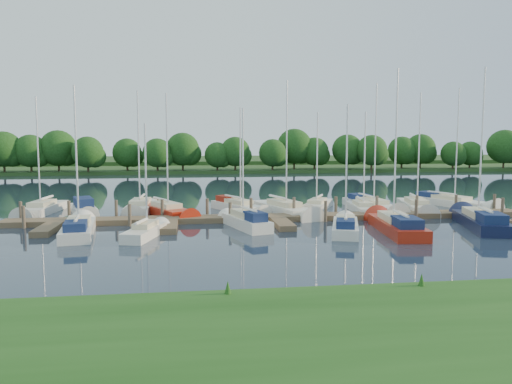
{
  "coord_description": "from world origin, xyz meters",
  "views": [
    {
      "loc": [
        -6.55,
        -29.41,
        6.17
      ],
      "look_at": [
        -1.51,
        8.0,
        2.2
      ],
      "focal_mm": 35.0,
      "sensor_mm": 36.0,
      "label": 1
    }
  ],
  "objects": [
    {
      "name": "ground",
      "position": [
        0.0,
        0.0,
        0.0
      ],
      "size": [
        260.0,
        260.0,
        0.0
      ],
      "primitive_type": "plane",
      "color": "#1A2634",
      "rests_on": "ground"
    },
    {
      "name": "near_bank",
      "position": [
        0.0,
        -16.0,
        0.25
      ],
      "size": [
        90.0,
        10.0,
        0.5
      ],
      "primitive_type": "cube",
      "color": "#1B4714",
      "rests_on": "ground"
    },
    {
      "name": "dock",
      "position": [
        0.0,
        7.31,
        0.2
      ],
      "size": [
        40.0,
        6.0,
        0.4
      ],
      "color": "#4A3C2A",
      "rests_on": "ground"
    },
    {
      "name": "mooring_pilings",
      "position": [
        0.0,
        8.43,
        0.6
      ],
      "size": [
        38.24,
        2.84,
        2.0
      ],
      "color": "#473D33",
      "rests_on": "ground"
    },
    {
      "name": "far_shore",
      "position": [
        0.0,
        75.0,
        0.3
      ],
      "size": [
        180.0,
        30.0,
        0.6
      ],
      "primitive_type": "cube",
      "color": "#1F4119",
      "rests_on": "ground"
    },
    {
      "name": "distant_hill",
      "position": [
        0.0,
        100.0,
        0.7
      ],
      "size": [
        220.0,
        40.0,
        1.4
      ],
      "primitive_type": "cube",
      "color": "#325324",
      "rests_on": "ground"
    },
    {
      "name": "treeline",
      "position": [
        0.22,
        62.15,
        4.11
      ],
      "size": [
        146.08,
        9.71,
        8.32
      ],
      "color": "#38281C",
      "rests_on": "ground"
    },
    {
      "name": "sailboat_n_0",
      "position": [
        -18.84,
        14.04,
        0.27
      ],
      "size": [
        2.56,
        7.93,
        10.05
      ],
      "rotation": [
        0.0,
        0.0,
        3.04
      ],
      "color": "silver",
      "rests_on": "ground"
    },
    {
      "name": "motorboat",
      "position": [
        -15.3,
        13.42,
        0.35
      ],
      "size": [
        3.19,
        6.07,
        1.66
      ],
      "rotation": [
        0.0,
        0.0,
        3.45
      ],
      "color": "silver",
      "rests_on": "ground"
    },
    {
      "name": "sailboat_n_2",
      "position": [
        -10.74,
        14.04,
        0.27
      ],
      "size": [
        2.28,
        8.4,
        10.65
      ],
      "rotation": [
        0.0,
        0.0,
        3.1
      ],
      "color": "silver",
      "rests_on": "ground"
    },
    {
      "name": "sailboat_n_3",
      "position": [
        -8.38,
        11.35,
        0.28
      ],
      "size": [
        4.95,
        7.7,
        10.24
      ],
      "rotation": [
        0.0,
        0.0,
        3.62
      ],
      "color": "#A11F0E",
      "rests_on": "ground"
    },
    {
      "name": "sailboat_n_4",
      "position": [
        -2.38,
        13.14,
        0.32
      ],
      "size": [
        4.4,
        6.93,
        9.25
      ],
      "rotation": [
        0.0,
        0.0,
        3.62
      ],
      "color": "silver",
      "rests_on": "ground"
    },
    {
      "name": "sailboat_n_5",
      "position": [
        1.33,
        11.04,
        0.28
      ],
      "size": [
        4.25,
        8.95,
        11.34
      ],
      "rotation": [
        0.0,
        0.0,
        3.44
      ],
      "color": "silver",
      "rests_on": "ground"
    },
    {
      "name": "sailboat_n_6",
      "position": [
        4.68,
        13.31,
        0.27
      ],
      "size": [
        4.22,
        6.75,
        8.88
      ],
      "rotation": [
        0.0,
        0.0,
        2.68
      ],
      "color": "silver",
      "rests_on": "ground"
    },
    {
      "name": "sailboat_n_7",
      "position": [
        8.06,
        10.97,
        0.27
      ],
      "size": [
        2.23,
        6.94,
        8.81
      ],
      "rotation": [
        0.0,
        0.0,
        3.04
      ],
      "color": "silver",
      "rests_on": "ground"
    },
    {
      "name": "sailboat_n_8",
      "position": [
        9.45,
        12.53,
        0.31
      ],
      "size": [
        2.79,
        9.13,
        11.39
      ],
      "rotation": [
        0.0,
        0.0,
        3.23
      ],
      "color": "silver",
      "rests_on": "ground"
    },
    {
      "name": "sailboat_n_9",
      "position": [
        13.05,
        11.36,
        0.27
      ],
      "size": [
        3.5,
        8.35,
        10.52
      ],
      "rotation": [
        0.0,
        0.0,
        2.91
      ],
      "color": "silver",
      "rests_on": "ground"
    },
    {
      "name": "sailboat_n_10",
      "position": [
        17.73,
        14.0,
        0.31
      ],
      "size": [
        4.85,
        8.83,
        11.22
      ],
      "rotation": [
        0.0,
        0.0,
        3.53
      ],
      "color": "silver",
      "rests_on": "ground"
    },
    {
      "name": "sailboat_s_0",
      "position": [
        -13.75,
        3.94,
        0.32
      ],
      "size": [
        2.73,
        7.94,
        10.06
      ],
      "rotation": [
        0.0,
        0.0,
        0.13
      ],
      "color": "silver",
      "rests_on": "ground"
    },
    {
      "name": "sailboat_s_1",
      "position": [
        -9.33,
        2.56,
        0.27
      ],
      "size": [
        2.62,
        5.78,
        7.53
      ],
      "rotation": [
        0.0,
        0.0,
        -0.27
      ],
      "color": "silver",
      "rests_on": "ground"
    },
    {
      "name": "sailboat_s_2",
      "position": [
        -2.67,
        4.98,
        0.35
      ],
      "size": [
        3.11,
        6.67,
        8.82
      ],
      "rotation": [
        0.0,
        0.0,
        0.29
      ],
      "color": "silver",
      "rests_on": "ground"
    },
    {
      "name": "sailboat_s_3",
      "position": [
        3.76,
        2.37,
        0.32
      ],
      "size": [
        3.33,
        6.87,
        8.87
      ],
      "rotation": [
        0.0,
        0.0,
        -0.31
      ],
      "color": "silver",
      "rests_on": "ground"
    },
    {
      "name": "sailboat_s_4",
      "position": [
        7.17,
        2.12,
        0.34
      ],
      "size": [
        2.96,
        8.9,
        11.31
      ],
      "rotation": [
        0.0,
        0.0,
        -0.12
      ],
      "color": "#A11F0E",
      "rests_on": "ground"
    },
    {
      "name": "sailboat_s_5",
      "position": [
        13.84,
        3.05,
        0.34
      ],
      "size": [
        4.27,
        9.18,
        11.69
      ],
      "rotation": [
        0.0,
        0.0,
        -0.29
      ],
      "color": "#0F1534",
      "rests_on": "ground"
    }
  ]
}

